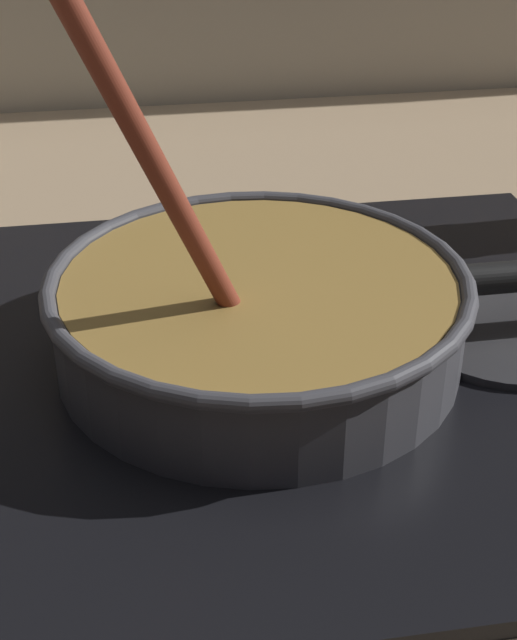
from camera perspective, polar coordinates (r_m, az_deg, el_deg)
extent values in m
cube|color=#9E8466|center=(0.49, -14.07, -18.56)|extent=(2.40, 1.60, 0.04)
cube|color=black|center=(0.62, 0.00, -2.80)|extent=(0.56, 0.48, 0.01)
torus|color=#592D0C|center=(0.61, 0.00, -2.03)|extent=(0.17, 0.17, 0.01)
cylinder|color=#262628|center=(0.66, 15.26, -0.69)|extent=(0.14, 0.14, 0.01)
cylinder|color=#38383D|center=(0.60, 0.00, 0.00)|extent=(0.27, 0.27, 0.06)
cylinder|color=olive|center=(0.60, 0.00, 0.33)|extent=(0.26, 0.26, 0.05)
torus|color=#38383D|center=(0.58, 0.00, 2.46)|extent=(0.28, 0.28, 0.01)
cylinder|color=#EDD88C|center=(0.56, -0.43, -0.31)|extent=(0.04, 0.04, 0.01)
cylinder|color=beige|center=(0.59, 0.01, 1.60)|extent=(0.03, 0.03, 0.01)
cylinder|color=#EDD88C|center=(0.64, -2.45, 4.03)|extent=(0.04, 0.04, 0.01)
cylinder|color=#EDD88C|center=(0.60, 5.39, 2.19)|extent=(0.03, 0.03, 0.01)
cylinder|color=maroon|center=(0.49, -7.04, 10.59)|extent=(0.12, 0.07, 0.26)
cube|color=brown|center=(0.57, -1.26, -0.01)|extent=(0.05, 0.04, 0.01)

